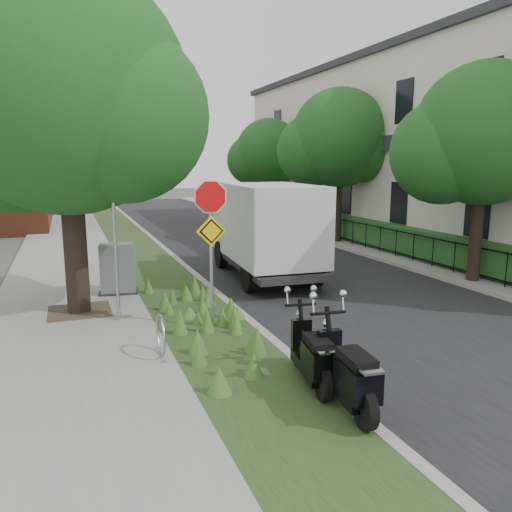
{
  "coord_description": "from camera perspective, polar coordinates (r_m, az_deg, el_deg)",
  "views": [
    {
      "loc": [
        -4.13,
        -9.18,
        3.55
      ],
      "look_at": [
        0.12,
        2.0,
        1.3
      ],
      "focal_mm": 35.0,
      "sensor_mm": 36.0,
      "label": 1
    }
  ],
  "objects": [
    {
      "name": "bare_post",
      "position": [
        11.11,
        -15.87,
        2.85
      ],
      "size": [
        0.08,
        0.08,
        4.0
      ],
      "color": "#A5A8AD",
      "rests_on": "ground"
    },
    {
      "name": "hedge_far",
      "position": [
        22.83,
        11.18,
        3.2
      ],
      "size": [
        1.0,
        24.0,
        1.1
      ],
      "primitive_type": "cube",
      "color": "#1C4F1F",
      "rests_on": "footpath_far"
    },
    {
      "name": "kerb_far",
      "position": [
        22.21,
        8.06,
        1.52
      ],
      "size": [
        0.2,
        60.0,
        0.13
      ],
      "primitive_type": "cube",
      "color": "#9E9991",
      "rests_on": "ground"
    },
    {
      "name": "kerb_near",
      "position": [
        19.83,
        -9.96,
        0.37
      ],
      "size": [
        0.2,
        60.0,
        0.13
      ],
      "primitive_type": "cube",
      "color": "#9E9991",
      "rests_on": "ground"
    },
    {
      "name": "scooter_far",
      "position": [
        7.23,
        10.68,
        -13.92
      ],
      "size": [
        0.53,
        1.94,
        0.92
      ],
      "color": "black",
      "rests_on": "ground"
    },
    {
      "name": "fence_far",
      "position": [
        22.47,
        9.67,
        3.13
      ],
      "size": [
        0.04,
        24.0,
        1.0
      ],
      "color": "black",
      "rests_on": "ground"
    },
    {
      "name": "far_tree_a",
      "position": [
        15.78,
        24.29,
        11.84
      ],
      "size": [
        4.6,
        4.1,
        6.22
      ],
      "color": "black",
      "rests_on": "ground"
    },
    {
      "name": "sign_assembly",
      "position": [
        10.21,
        -5.18,
        3.72
      ],
      "size": [
        0.94,
        0.08,
        3.22
      ],
      "color": "#A5A8AD",
      "rests_on": "ground"
    },
    {
      "name": "street_tree_main",
      "position": [
        12.11,
        -21.33,
        15.89
      ],
      "size": [
        6.21,
        5.54,
        7.66
      ],
      "color": "black",
      "rests_on": "ground"
    },
    {
      "name": "box_truck",
      "position": [
        15.27,
        1.16,
        3.39
      ],
      "size": [
        2.52,
        5.63,
        2.49
      ],
      "color": "#262628",
      "rests_on": "ground"
    },
    {
      "name": "terrace_houses",
      "position": [
        24.75,
        18.7,
        11.51
      ],
      "size": [
        7.4,
        26.4,
        8.2
      ],
      "color": "beige",
      "rests_on": "ground"
    },
    {
      "name": "ground",
      "position": [
        10.68,
        3.24,
        -8.79
      ],
      "size": [
        120.0,
        120.0,
        0.0
      ],
      "primitive_type": "plane",
      "color": "#4C5147",
      "rests_on": "ground"
    },
    {
      "name": "scooter_near",
      "position": [
        7.87,
        6.65,
        -11.93
      ],
      "size": [
        0.56,
        1.8,
        0.86
      ],
      "color": "black",
      "rests_on": "ground"
    },
    {
      "name": "road",
      "position": [
        20.77,
        -0.44,
        0.82
      ],
      "size": [
        7.0,
        60.0,
        0.01
      ],
      "primitive_type": "cube",
      "color": "black",
      "rests_on": "ground"
    },
    {
      "name": "far_tree_b",
      "position": [
        22.2,
        9.31,
        12.62
      ],
      "size": [
        4.83,
        4.31,
        6.56
      ],
      "color": "black",
      "rests_on": "ground"
    },
    {
      "name": "bike_hoop",
      "position": [
        9.22,
        -10.84,
        -8.89
      ],
      "size": [
        0.06,
        0.78,
        0.77
      ],
      "color": "#A5A8AD",
      "rests_on": "ground"
    },
    {
      "name": "footpath_far",
      "position": [
        23.07,
        11.76,
        1.72
      ],
      "size": [
        3.2,
        60.0,
        0.12
      ],
      "primitive_type": "cube",
      "color": "gray",
      "rests_on": "ground"
    },
    {
      "name": "sidewalk_near",
      "position": [
        19.5,
        -20.83,
        -0.37
      ],
      "size": [
        3.5,
        60.0,
        0.12
      ],
      "primitive_type": "cube",
      "color": "gray",
      "rests_on": "ground"
    },
    {
      "name": "far_tree_c",
      "position": [
        29.4,
        1.32,
        11.43
      ],
      "size": [
        4.37,
        3.89,
        5.93
      ],
      "color": "black",
      "rests_on": "ground"
    },
    {
      "name": "verge",
      "position": [
        19.67,
        -12.82,
        0.16
      ],
      "size": [
        2.0,
        60.0,
        0.12
      ],
      "primitive_type": "cube",
      "color": "#24411B",
      "rests_on": "ground"
    },
    {
      "name": "utility_cabinet",
      "position": [
        13.73,
        -15.53,
        -1.49
      ],
      "size": [
        1.08,
        0.8,
        1.33
      ],
      "color": "#262628",
      "rests_on": "ground"
    }
  ]
}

